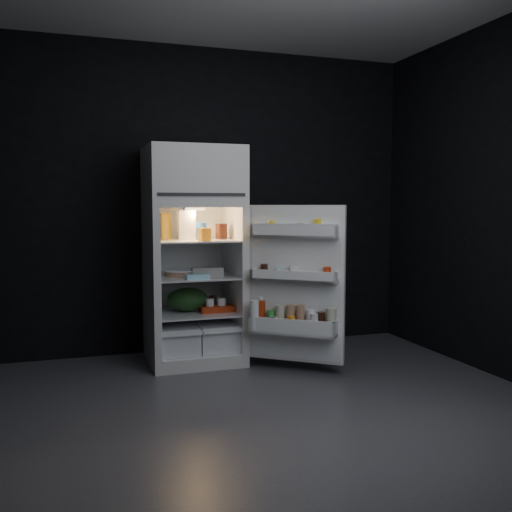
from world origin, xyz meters
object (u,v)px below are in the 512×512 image
object	(u,v)px
fridge_door	(295,287)
milk_jug	(186,225)
yogurt_tray	(217,309)
refrigerator	(193,248)
egg_carton	(207,272)

from	to	relation	value
fridge_door	milk_jug	world-z (taller)	fridge_door
fridge_door	yogurt_tray	bearing A→B (deg)	135.05
yogurt_tray	refrigerator	bearing A→B (deg)	145.12
fridge_door	yogurt_tray	distance (m)	0.74
refrigerator	fridge_door	size ratio (longest dim) A/B	1.46
egg_carton	yogurt_tray	size ratio (longest dim) A/B	0.90
milk_jug	egg_carton	world-z (taller)	milk_jug
milk_jug	egg_carton	distance (m)	0.42
refrigerator	yogurt_tray	size ratio (longest dim) A/B	6.25
refrigerator	milk_jug	distance (m)	0.20
refrigerator	milk_jug	xyz separation A→B (m)	(-0.06, -0.03, 0.19)
refrigerator	milk_jug	bearing A→B (deg)	-154.24
fridge_door	egg_carton	xyz separation A→B (m)	(-0.57, 0.50, 0.08)
yogurt_tray	fridge_door	bearing A→B (deg)	-46.67
egg_carton	yogurt_tray	distance (m)	0.32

